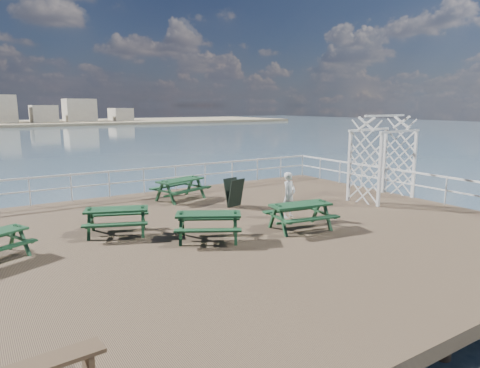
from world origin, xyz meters
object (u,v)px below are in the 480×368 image
object	(u,v)px
trellis_arbor	(382,162)
person	(289,195)
picnic_table_c	(180,185)
picnic_table_e	(300,211)
picnic_table_b	(117,215)
picnic_table_d	(208,220)

from	to	relation	value
trellis_arbor	person	distance (m)	5.00
picnic_table_c	picnic_table_e	size ratio (longest dim) A/B	1.12
picnic_table_c	person	world-z (taller)	person
picnic_table_b	picnic_table_d	size ratio (longest dim) A/B	0.96
picnic_table_c	person	distance (m)	4.86
picnic_table_c	trellis_arbor	distance (m)	8.07
picnic_table_b	trellis_arbor	bearing A→B (deg)	16.48
person	picnic_table_d	bearing A→B (deg)	173.40
picnic_table_c	picnic_table_d	bearing A→B (deg)	-124.03
picnic_table_c	trellis_arbor	size ratio (longest dim) A/B	0.69
picnic_table_e	trellis_arbor	distance (m)	5.79
picnic_table_b	picnic_table_e	bearing A→B (deg)	-5.40
picnic_table_b	picnic_table_d	world-z (taller)	picnic_table_d
picnic_table_b	picnic_table_c	bearing A→B (deg)	64.47
picnic_table_d	trellis_arbor	world-z (taller)	trellis_arbor
picnic_table_d	person	xyz separation A→B (m)	(3.42, 0.69, 0.21)
picnic_table_b	person	distance (m)	5.55
picnic_table_c	picnic_table_b	bearing A→B (deg)	-154.83
picnic_table_b	picnic_table_d	xyz separation A→B (m)	(1.98, -1.92, 0.00)
picnic_table_b	person	size ratio (longest dim) A/B	1.42
picnic_table_c	person	bearing A→B (deg)	-84.66
picnic_table_c	picnic_table_e	distance (m)	5.88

